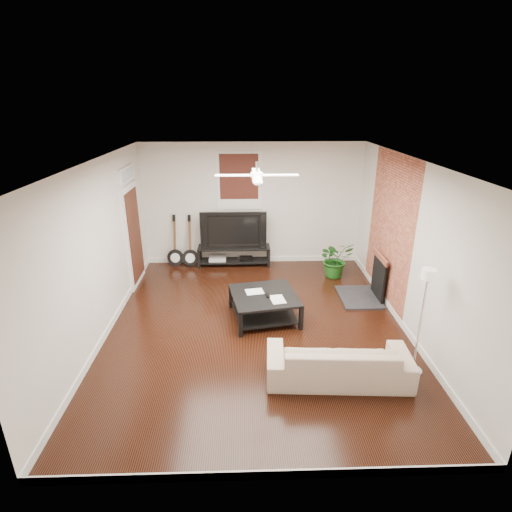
{
  "coord_description": "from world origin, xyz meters",
  "views": [
    {
      "loc": [
        -0.2,
        -6.01,
        3.65
      ],
      "look_at": [
        0.0,
        0.4,
        1.15
      ],
      "focal_mm": 28.2,
      "sensor_mm": 36.0,
      "label": 1
    }
  ],
  "objects": [
    {
      "name": "room",
      "position": [
        0.0,
        0.0,
        1.4
      ],
      "size": [
        5.01,
        6.01,
        2.81
      ],
      "color": "black",
      "rests_on": "ground"
    },
    {
      "name": "brick_accent",
      "position": [
        2.49,
        1.0,
        1.4
      ],
      "size": [
        0.02,
        2.2,
        2.8
      ],
      "primitive_type": "cube",
      "color": "#9B4B32",
      "rests_on": "floor"
    },
    {
      "name": "fireplace",
      "position": [
        2.2,
        1.0,
        0.46
      ],
      "size": [
        0.8,
        1.1,
        0.92
      ],
      "primitive_type": "cube",
      "color": "black",
      "rests_on": "floor"
    },
    {
      "name": "window_back",
      "position": [
        -0.3,
        2.97,
        1.95
      ],
      "size": [
        1.0,
        0.06,
        1.3
      ],
      "primitive_type": "cube",
      "color": "#401411",
      "rests_on": "wall_back"
    },
    {
      "name": "door_left",
      "position": [
        -2.46,
        1.9,
        1.25
      ],
      "size": [
        0.08,
        1.0,
        2.5
      ],
      "primitive_type": "cube",
      "color": "white",
      "rests_on": "wall_left"
    },
    {
      "name": "tv_stand",
      "position": [
        -0.44,
        2.78,
        0.23
      ],
      "size": [
        1.67,
        0.44,
        0.47
      ],
      "primitive_type": "cube",
      "color": "black",
      "rests_on": "floor"
    },
    {
      "name": "tv",
      "position": [
        -0.44,
        2.8,
        0.9
      ],
      "size": [
        1.49,
        0.2,
        0.86
      ],
      "primitive_type": "imported",
      "color": "black",
      "rests_on": "tv_stand"
    },
    {
      "name": "coffee_table",
      "position": [
        0.14,
        0.3,
        0.23
      ],
      "size": [
        1.28,
        1.28,
        0.46
      ],
      "primitive_type": "cube",
      "rotation": [
        0.0,
        0.0,
        0.18
      ],
      "color": "black",
      "rests_on": "floor"
    },
    {
      "name": "sofa",
      "position": [
        1.08,
        -1.39,
        0.29
      ],
      "size": [
        2.01,
        0.89,
        0.58
      ],
      "primitive_type": "imported",
      "rotation": [
        0.0,
        0.0,
        3.08
      ],
      "color": "tan",
      "rests_on": "floor"
    },
    {
      "name": "floor_lamp",
      "position": [
        2.2,
        -1.29,
        0.8
      ],
      "size": [
        0.28,
        0.28,
        1.61
      ],
      "primitive_type": null,
      "rotation": [
        0.0,
        0.0,
        -0.06
      ],
      "color": "silver",
      "rests_on": "floor"
    },
    {
      "name": "potted_plant",
      "position": [
        1.79,
        2.07,
        0.41
      ],
      "size": [
        0.87,
        0.8,
        0.82
      ],
      "primitive_type": "imported",
      "rotation": [
        0.0,
        0.0,
        0.24
      ],
      "color": "#1B5518",
      "rests_on": "floor"
    },
    {
      "name": "guitar_left",
      "position": [
        -1.81,
        2.75,
        0.61
      ],
      "size": [
        0.41,
        0.31,
        1.22
      ],
      "primitive_type": null,
      "rotation": [
        0.0,
        0.0,
        -0.12
      ],
      "color": "black",
      "rests_on": "floor"
    },
    {
      "name": "guitar_right",
      "position": [
        -1.46,
        2.72,
        0.61
      ],
      "size": [
        0.38,
        0.27,
        1.22
      ],
      "primitive_type": null,
      "rotation": [
        0.0,
        0.0,
        -0.01
      ],
      "color": "black",
      "rests_on": "floor"
    },
    {
      "name": "ceiling_fan",
      "position": [
        0.0,
        0.0,
        2.6
      ],
      "size": [
        1.24,
        1.24,
        0.32
      ],
      "primitive_type": null,
      "color": "white",
      "rests_on": "ceiling"
    }
  ]
}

